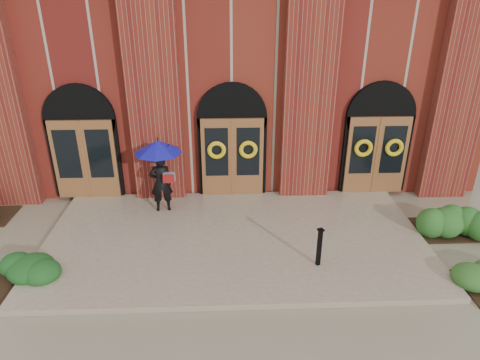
{
  "coord_description": "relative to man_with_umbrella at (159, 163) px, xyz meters",
  "views": [
    {
      "loc": [
        -0.24,
        -9.54,
        6.32
      ],
      "look_at": [
        0.17,
        1.0,
        1.43
      ],
      "focal_mm": 32.0,
      "sensor_mm": 36.0,
      "label": 1
    }
  ],
  "objects": [
    {
      "name": "hedge_wall_right",
      "position": [
        7.29,
        -1.24,
        -1.3
      ],
      "size": [
        2.92,
        1.17,
        0.75
      ],
      "primitive_type": "ellipsoid",
      "color": "#275A1F",
      "rests_on": "ground"
    },
    {
      "name": "landing",
      "position": [
        2.09,
        -1.59,
        -1.6
      ],
      "size": [
        10.0,
        5.3,
        0.15
      ],
      "primitive_type": "cube",
      "color": "tan",
      "rests_on": "ground"
    },
    {
      "name": "metal_post",
      "position": [
        4.05,
        -2.89,
        -1.0
      ],
      "size": [
        0.17,
        0.17,
        0.99
      ],
      "rotation": [
        0.0,
        0.0,
        0.4
      ],
      "color": "black",
      "rests_on": "landing"
    },
    {
      "name": "ground",
      "position": [
        2.09,
        -1.74,
        -1.67
      ],
      "size": [
        90.0,
        90.0,
        0.0
      ],
      "primitive_type": "plane",
      "color": "gray",
      "rests_on": "ground"
    },
    {
      "name": "hedge_front_left",
      "position": [
        -3.01,
        -3.24,
        -1.43
      ],
      "size": [
        1.39,
        1.2,
        0.49
      ],
      "primitive_type": "ellipsoid",
      "color": "#184819",
      "rests_on": "ground"
    },
    {
      "name": "church_building",
      "position": [
        2.09,
        7.05,
        1.83
      ],
      "size": [
        16.2,
        12.53,
        7.0
      ],
      "color": "maroon",
      "rests_on": "ground"
    },
    {
      "name": "man_with_umbrella",
      "position": [
        0.0,
        0.0,
        0.0
      ],
      "size": [
        1.57,
        1.57,
        2.18
      ],
      "rotation": [
        0.0,
        0.0,
        3.31
      ],
      "color": "black",
      "rests_on": "landing"
    }
  ]
}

